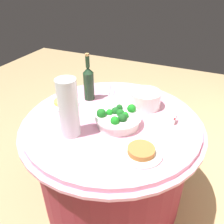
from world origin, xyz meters
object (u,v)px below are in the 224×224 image
decorative_fruit_vase (69,112)px  label_placard_front (175,119)px  plate_stack (145,99)px  serving_tongs (112,90)px  food_plate_peanuts (141,152)px  wine_bottle (89,82)px  broccoli_bowl (118,119)px  food_plate_fried_egg (63,103)px

decorative_fruit_vase → label_placard_front: decorative_fruit_vase is taller
plate_stack → serving_tongs: plate_stack is taller
plate_stack → serving_tongs: (-0.13, -0.30, -0.05)m
food_plate_peanuts → wine_bottle: bearing=-128.3°
serving_tongs → decorative_fruit_vase: bearing=0.9°
serving_tongs → label_placard_front: size_ratio=3.00×
broccoli_bowl → wine_bottle: bearing=-124.4°
wine_bottle → serving_tongs: size_ratio=2.03×
wine_bottle → label_placard_front: (0.06, 0.63, -0.10)m
plate_stack → food_plate_fried_egg: 0.57m
broccoli_bowl → food_plate_fried_egg: 0.45m
wine_bottle → food_plate_peanuts: 0.68m
wine_bottle → food_plate_peanuts: bearing=51.7°
decorative_fruit_vase → food_plate_peanuts: (0.01, 0.42, -0.13)m
plate_stack → food_plate_fried_egg: bearing=-68.5°
food_plate_fried_egg → label_placard_front: (-0.08, 0.76, 0.02)m
plate_stack → wine_bottle: bearing=-81.3°
plate_stack → wine_bottle: (0.06, -0.40, 0.07)m
broccoli_bowl → wine_bottle: (-0.21, -0.31, 0.09)m
serving_tongs → food_plate_peanuts: size_ratio=0.75×
label_placard_front → broccoli_bowl: bearing=-64.3°
decorative_fruit_vase → label_placard_front: (-0.35, 0.52, -0.12)m
broccoli_bowl → wine_bottle: size_ratio=0.83×
broccoli_bowl → food_plate_fried_egg: broccoli_bowl is taller
food_plate_fried_egg → wine_bottle: bearing=138.6°
wine_bottle → serving_tongs: bearing=153.6°
broccoli_bowl → label_placard_front: 0.35m
wine_bottle → decorative_fruit_vase: decorative_fruit_vase is taller
decorative_fruit_vase → food_plate_peanuts: 0.44m
broccoli_bowl → food_plate_fried_egg: bearing=-98.6°
broccoli_bowl → label_placard_front: bearing=115.7°
wine_bottle → decorative_fruit_vase: bearing=14.1°
food_plate_fried_egg → label_placard_front: 0.76m
plate_stack → label_placard_front: (0.12, 0.23, -0.02)m
broccoli_bowl → decorative_fruit_vase: size_ratio=0.82×
plate_stack → serving_tongs: 0.33m
serving_tongs → plate_stack: bearing=67.2°
wine_bottle → broccoli_bowl: bearing=55.6°
broccoli_bowl → food_plate_peanuts: (0.20, 0.21, -0.02)m
decorative_fruit_vase → food_plate_fried_egg: bearing=-138.4°
food_plate_peanuts → label_placard_front: size_ratio=4.00×
decorative_fruit_vase → wine_bottle: bearing=-165.9°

